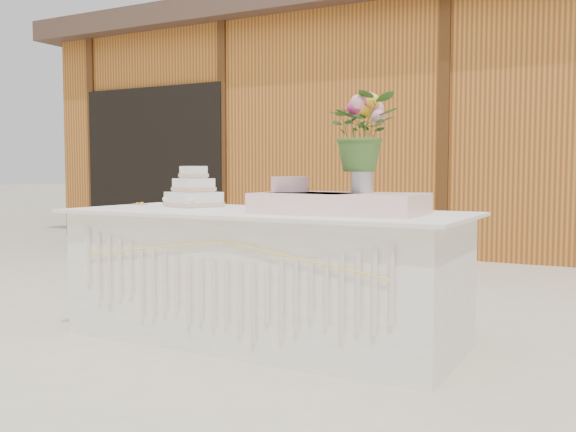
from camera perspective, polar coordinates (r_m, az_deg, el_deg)
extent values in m
plane|color=beige|center=(3.89, -2.14, -10.92)|extent=(80.00, 80.00, 0.00)
cube|color=#AC6A24|center=(9.44, 16.81, 6.86)|extent=(12.00, 4.00, 3.00)
cube|color=#432F25|center=(9.67, 17.02, 16.66)|extent=(12.60, 4.60, 0.30)
cube|color=black|center=(9.46, -11.90, 4.51)|extent=(2.40, 0.08, 2.20)
cube|color=white|center=(3.81, -2.16, -5.46)|extent=(2.28, 0.88, 0.75)
cube|color=white|center=(3.77, -2.17, 0.33)|extent=(2.40, 1.00, 0.02)
cube|color=white|center=(4.21, -8.38, 1.47)|extent=(0.37, 0.37, 0.10)
cube|color=#D8A988|center=(4.21, -8.38, 1.07)|extent=(0.38, 0.38, 0.02)
cube|color=white|center=(4.20, -8.39, 2.73)|extent=(0.27, 0.27, 0.09)
cube|color=#D8A988|center=(4.20, -8.39, 2.39)|extent=(0.28, 0.28, 0.02)
cube|color=white|center=(4.20, -8.40, 3.87)|extent=(0.17, 0.17, 0.08)
cube|color=#D8A988|center=(4.20, -8.40, 3.59)|extent=(0.19, 0.19, 0.02)
cylinder|color=white|center=(3.71, 0.18, 0.54)|extent=(0.24, 0.24, 0.01)
cylinder|color=white|center=(3.71, 0.18, 1.00)|extent=(0.07, 0.07, 0.04)
cylinder|color=white|center=(3.71, 0.18, 1.44)|extent=(0.28, 0.28, 0.01)
cylinder|color=#CB9298|center=(3.71, 0.18, 2.52)|extent=(0.22, 0.22, 0.13)
cube|color=#FFCECD|center=(3.51, 4.65, 1.13)|extent=(0.92, 0.56, 0.11)
cylinder|color=silver|center=(3.53, 6.62, 3.40)|extent=(0.12, 0.12, 0.17)
imported|color=#395F26|center=(3.54, 6.66, 8.17)|extent=(0.49, 0.47, 0.42)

